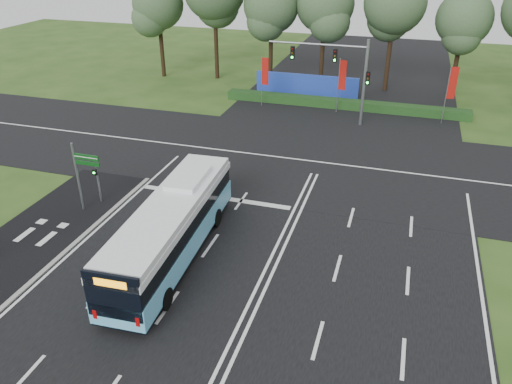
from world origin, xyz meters
TOP-DOWN VIEW (x-y plane):
  - ground at (0.00, 0.00)m, footprint 120.00×120.00m
  - road_main at (0.00, 0.00)m, footprint 20.00×120.00m
  - road_cross at (0.00, 12.00)m, footprint 120.00×14.00m
  - bike_path at (-12.50, -3.00)m, footprint 5.00×18.00m
  - kerb_strip at (-10.10, -3.00)m, footprint 0.25×18.00m
  - city_bus at (-4.67, -1.38)m, footprint 3.06×11.80m
  - pedestrian_signal at (-11.30, 2.40)m, footprint 0.24×0.40m
  - street_sign at (-11.44, 1.32)m, footprint 1.64×0.13m
  - banner_flag_left at (-7.14, 23.03)m, footprint 0.67×0.10m
  - banner_flag_mid at (-0.20, 23.11)m, footprint 0.68×0.28m
  - banner_flag_right at (8.75, 22.95)m, footprint 0.70×0.24m
  - traffic_light_gantry at (0.21, 20.50)m, footprint 8.41×0.28m
  - hedge at (0.00, 24.50)m, footprint 22.00×1.20m
  - blue_hoarding at (-4.00, 27.00)m, footprint 10.00×0.30m
  - eucalyptus_row at (-3.12, 30.87)m, footprint 41.68×7.12m

SIDE VIEW (x-z plane):
  - ground at x=0.00m, z-range 0.00..0.00m
  - road_main at x=0.00m, z-range 0.00..0.04m
  - road_cross at x=0.00m, z-range 0.00..0.05m
  - bike_path at x=-12.50m, z-range 0.00..0.06m
  - kerb_strip at x=-10.10m, z-range 0.00..0.12m
  - hedge at x=0.00m, z-range 0.00..0.80m
  - blue_hoarding at x=-4.00m, z-range 0.00..2.20m
  - pedestrian_signal at x=-11.30m, z-range 0.14..3.18m
  - city_bus at x=-4.67m, z-range 0.01..3.37m
  - street_sign at x=-11.44m, z-range 0.53..4.75m
  - banner_flag_left at x=-7.14m, z-range 0.69..5.25m
  - banner_flag_mid at x=-0.20m, z-range 0.72..5.52m
  - banner_flag_right at x=8.75m, z-range 0.73..5.63m
  - traffic_light_gantry at x=0.21m, z-range 1.16..8.16m
  - eucalyptus_row at x=-3.12m, z-range 2.03..14.48m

